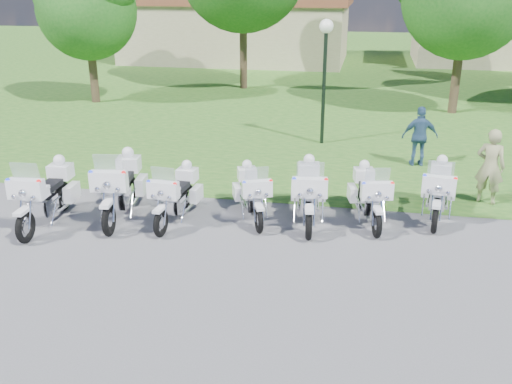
% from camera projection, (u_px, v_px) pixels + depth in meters
% --- Properties ---
extents(ground, '(100.00, 100.00, 0.00)m').
position_uv_depth(ground, '(218.00, 255.00, 11.44)').
color(ground, '#5B5C61').
rests_on(ground, ground).
extents(grass_lawn, '(100.00, 48.00, 0.01)m').
position_uv_depth(grass_lawn, '(326.00, 65.00, 36.21)').
color(grass_lawn, '#26601E').
rests_on(grass_lawn, ground).
extents(motorcycle_0, '(0.91, 2.49, 1.67)m').
position_uv_depth(motorcycle_0, '(47.00, 194.00, 12.72)').
color(motorcycle_0, black).
rests_on(motorcycle_0, ground).
extents(motorcycle_1, '(1.09, 2.58, 1.74)m').
position_uv_depth(motorcycle_1, '(121.00, 186.00, 13.08)').
color(motorcycle_1, black).
rests_on(motorcycle_1, ground).
extents(motorcycle_2, '(0.80, 2.22, 1.49)m').
position_uv_depth(motorcycle_2, '(177.00, 194.00, 12.89)').
color(motorcycle_2, black).
rests_on(motorcycle_2, ground).
extents(motorcycle_3, '(1.19, 2.03, 1.44)m').
position_uv_depth(motorcycle_3, '(252.00, 192.00, 13.06)').
color(motorcycle_3, black).
rests_on(motorcycle_3, ground).
extents(motorcycle_4, '(0.98, 2.44, 1.64)m').
position_uv_depth(motorcycle_4, '(309.00, 192.00, 12.85)').
color(motorcycle_4, black).
rests_on(motorcycle_4, ground).
extents(motorcycle_5, '(1.02, 2.19, 1.49)m').
position_uv_depth(motorcycle_5, '(369.00, 195.00, 12.87)').
color(motorcycle_5, black).
rests_on(motorcycle_5, ground).
extents(motorcycle_6, '(0.96, 2.32, 1.56)m').
position_uv_depth(motorcycle_6, '(439.00, 190.00, 13.08)').
color(motorcycle_6, black).
rests_on(motorcycle_6, ground).
extents(lamp_post, '(0.44, 0.44, 4.01)m').
position_uv_depth(lamp_post, '(325.00, 51.00, 18.07)').
color(lamp_post, black).
rests_on(lamp_post, ground).
extents(tree_0, '(4.91, 4.19, 6.55)m').
position_uv_depth(tree_0, '(86.00, 0.00, 23.96)').
color(tree_0, '#38281C').
rests_on(tree_0, ground).
extents(building_west, '(14.56, 8.32, 4.10)m').
position_uv_depth(building_west, '(238.00, 28.00, 37.49)').
color(building_west, tan).
rests_on(building_west, ground).
extents(building_east, '(11.44, 7.28, 4.10)m').
position_uv_depth(building_east, '(505.00, 30.00, 36.23)').
color(building_east, tan).
rests_on(building_east, ground).
extents(bystander_a, '(0.79, 0.65, 1.87)m').
position_uv_depth(bystander_a, '(490.00, 167.00, 13.76)').
color(bystander_a, '#969766').
rests_on(bystander_a, ground).
extents(bystander_c, '(1.07, 0.56, 1.75)m').
position_uv_depth(bystander_c, '(420.00, 137.00, 16.58)').
color(bystander_c, '#33557B').
rests_on(bystander_c, ground).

